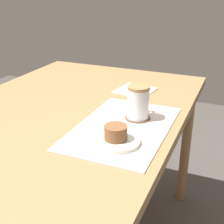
{
  "coord_description": "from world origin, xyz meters",
  "views": [
    {
      "loc": [
        -0.89,
        -0.58,
        1.17
      ],
      "look_at": [
        -0.02,
        -0.22,
        0.76
      ],
      "focal_mm": 50.0,
      "sensor_mm": 36.0,
      "label": 1
    }
  ],
  "objects_px": {
    "dining_table": "(61,130)",
    "coffee_mug": "(138,102)",
    "pastry_plate": "(116,141)",
    "pastry": "(116,132)"
  },
  "relations": [
    {
      "from": "dining_table",
      "to": "pastry",
      "type": "distance_m",
      "value": 0.32
    },
    {
      "from": "pastry_plate",
      "to": "coffee_mug",
      "type": "xyz_separation_m",
      "value": [
        0.19,
        -0.0,
        0.06
      ]
    },
    {
      "from": "pastry",
      "to": "pastry_plate",
      "type": "bearing_deg",
      "value": 0.0
    },
    {
      "from": "dining_table",
      "to": "coffee_mug",
      "type": "bearing_deg",
      "value": -77.53
    },
    {
      "from": "dining_table",
      "to": "coffee_mug",
      "type": "xyz_separation_m",
      "value": [
        0.06,
        -0.28,
        0.13
      ]
    },
    {
      "from": "dining_table",
      "to": "coffee_mug",
      "type": "height_order",
      "value": "coffee_mug"
    },
    {
      "from": "dining_table",
      "to": "pastry",
      "type": "bearing_deg",
      "value": -115.61
    },
    {
      "from": "dining_table",
      "to": "pastry_plate",
      "type": "xyz_separation_m",
      "value": [
        -0.13,
        -0.27,
        0.08
      ]
    },
    {
      "from": "pastry_plate",
      "to": "coffee_mug",
      "type": "bearing_deg",
      "value": -1.24
    },
    {
      "from": "pastry",
      "to": "coffee_mug",
      "type": "distance_m",
      "value": 0.19
    }
  ]
}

